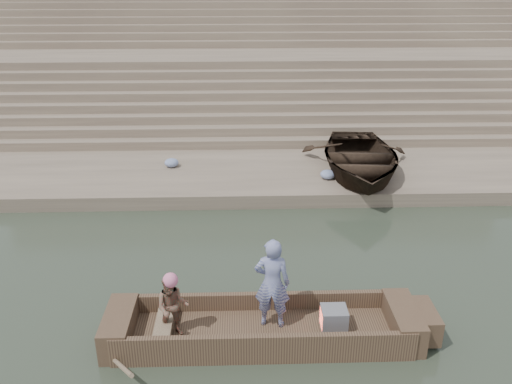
{
  "coord_description": "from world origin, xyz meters",
  "views": [
    {
      "loc": [
        -0.99,
        -7.31,
        6.26
      ],
      "look_at": [
        -0.62,
        3.97,
        1.4
      ],
      "focal_mm": 37.18,
      "sensor_mm": 36.0,
      "label": 1
    }
  ],
  "objects_px": {
    "main_rowboat": "(262,334)",
    "rowing_man": "(172,307)",
    "standing_man": "(272,283)",
    "beached_rowboat": "(360,158)",
    "television": "(333,318)"
  },
  "relations": [
    {
      "from": "main_rowboat",
      "to": "rowing_man",
      "type": "height_order",
      "value": "rowing_man"
    },
    {
      "from": "standing_man",
      "to": "beached_rowboat",
      "type": "height_order",
      "value": "standing_man"
    },
    {
      "from": "standing_man",
      "to": "rowing_man",
      "type": "bearing_deg",
      "value": 16.92
    },
    {
      "from": "main_rowboat",
      "to": "beached_rowboat",
      "type": "relative_size",
      "value": 1.06
    },
    {
      "from": "standing_man",
      "to": "rowing_man",
      "type": "relative_size",
      "value": 1.46
    },
    {
      "from": "television",
      "to": "beached_rowboat",
      "type": "relative_size",
      "value": 0.1
    },
    {
      "from": "main_rowboat",
      "to": "standing_man",
      "type": "relative_size",
      "value": 2.87
    },
    {
      "from": "standing_man",
      "to": "beached_rowboat",
      "type": "xyz_separation_m",
      "value": [
        3.07,
        7.02,
        -0.2
      ]
    },
    {
      "from": "standing_man",
      "to": "television",
      "type": "height_order",
      "value": "standing_man"
    },
    {
      "from": "rowing_man",
      "to": "television",
      "type": "height_order",
      "value": "rowing_man"
    },
    {
      "from": "standing_man",
      "to": "beached_rowboat",
      "type": "bearing_deg",
      "value": -105.06
    },
    {
      "from": "rowing_man",
      "to": "beached_rowboat",
      "type": "bearing_deg",
      "value": 53.44
    },
    {
      "from": "television",
      "to": "beached_rowboat",
      "type": "bearing_deg",
      "value": 74.59
    },
    {
      "from": "rowing_man",
      "to": "television",
      "type": "xyz_separation_m",
      "value": [
        2.84,
        0.11,
        -0.4
      ]
    },
    {
      "from": "beached_rowboat",
      "to": "standing_man",
      "type": "bearing_deg",
      "value": -108.41
    }
  ]
}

